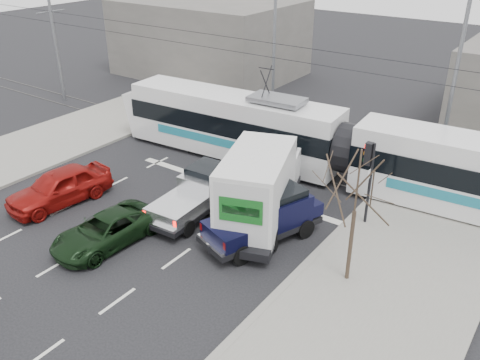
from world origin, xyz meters
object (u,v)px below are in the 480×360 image
Objects in this scene: green_car at (106,230)px; red_car at (59,187)px; bare_tree at (357,188)px; navy_pickup at (268,216)px; street_lamp_far at (272,37)px; tram at (347,149)px; box_truck at (260,187)px; traffic_signal at (369,166)px; silver_pickup at (200,191)px; street_lamp_near at (452,71)px.

red_car is (-4.29, 1.08, 0.19)m from green_car.
navy_pickup is at bearing 168.87° from bare_tree.
street_lamp_far is at bearing 131.12° from bare_tree.
tram is 3.48× the size of box_truck.
street_lamp_far reaches higher than traffic_signal.
traffic_signal is at bearing 22.53° from silver_pickup.
street_lamp_far is at bearing 170.13° from street_lamp_near.
street_lamp_far is at bearing 141.43° from navy_pickup.
green_car is (2.94, -16.82, -4.49)m from street_lamp_far.
street_lamp_near is (-0.29, 11.50, 1.32)m from bare_tree.
tram is (-3.11, -4.42, -3.30)m from street_lamp_near.
silver_pickup is 1.11× the size of red_car.
navy_pickup is at bearing -108.32° from street_lamp_near.
bare_tree is 8.08m from silver_pickup.
green_car is at bearing -6.69° from red_car.
bare_tree is at bearing 24.01° from green_car.
red_car is at bearing -94.90° from street_lamp_far.
bare_tree reaches higher than traffic_signal.
box_truck is 9.22m from red_car.
bare_tree is 11.58m from street_lamp_near.
silver_pickup is 1.18× the size of green_car.
street_lamp_far reaches higher than tram.
bare_tree is at bearing -68.36° from tram.
traffic_signal reaches higher than navy_pickup.
street_lamp_near reaches higher than silver_pickup.
silver_pickup reaches higher than green_car.
bare_tree is at bearing -88.58° from street_lamp_near.
box_truck is at bearing -59.59° from street_lamp_far.
street_lamp_far is at bearing 103.36° from green_car.
tram reaches higher than traffic_signal.
tram reaches higher than red_car.
navy_pickup is at bearing -58.07° from street_lamp_far.
silver_pickup is (4.28, -12.58, -4.17)m from street_lamp_far.
street_lamp_near is at bearing 91.42° from bare_tree.
traffic_signal is 10.84m from green_car.
silver_pickup is (-4.11, -6.17, -0.87)m from tram.
tram is 4.71× the size of navy_pickup.
silver_pickup is (-7.22, -10.58, -4.17)m from street_lamp_near.
traffic_signal is 0.68× the size of silver_pickup.
traffic_signal is 0.14× the size of tram.
street_lamp_near is at bearing 63.43° from green_car.
street_lamp_far is at bearing 100.90° from box_truck.
bare_tree is at bearing -48.88° from street_lamp_far.
silver_pickup is at bearing -71.23° from street_lamp_far.
tram is 4.73× the size of silver_pickup.
bare_tree is 0.94× the size of silver_pickup.
green_car is (-7.71, -7.32, -2.11)m from traffic_signal.
traffic_signal is 0.80× the size of green_car.
green_car is (-8.84, -3.32, -3.17)m from bare_tree.
red_car is (-9.74, -9.32, -1.00)m from tram.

